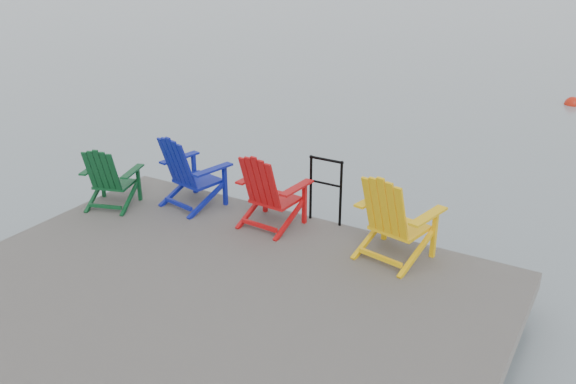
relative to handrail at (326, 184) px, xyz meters
The scene contains 8 objects.
ground 2.67m from the handrail, 95.83° to the right, with size 400.00×400.00×0.00m, color slate.
dock 2.56m from the handrail, 95.83° to the right, with size 6.00×5.00×1.40m.
handrail is the anchor object (origin of this frame).
chair_green 3.01m from the handrail, 159.07° to the right, with size 0.86×0.82×0.91m.
chair_blue 1.93m from the handrail, 165.40° to the right, with size 0.95×0.90×1.05m.
chair_red 0.74m from the handrail, 139.35° to the right, with size 0.86×0.80×1.02m.
chair_yellow 1.24m from the handrail, 23.34° to the right, with size 0.98×0.92×1.09m.
buoy_a 10.58m from the handrail, 79.73° to the left, with size 0.41×0.41×0.41m, color red.
Camera 1 is at (3.54, -4.14, 4.04)m, focal length 38.00 mm.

